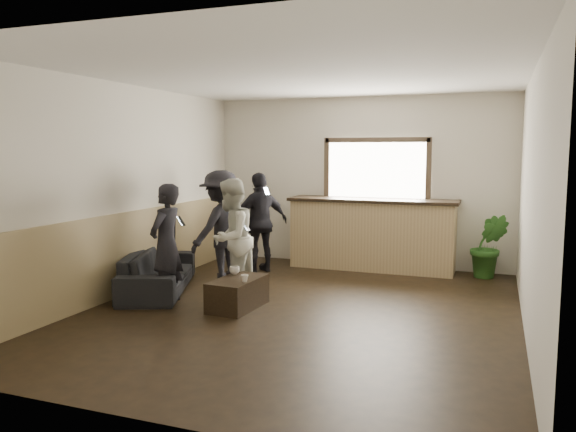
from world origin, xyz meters
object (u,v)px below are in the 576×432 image
at_px(bar_counter, 372,230).
at_px(cup_b, 245,278).
at_px(person_d, 261,222).
at_px(potted_plant, 489,246).
at_px(cup_a, 234,270).
at_px(coffee_table, 238,293).
at_px(person_b, 231,238).
at_px(sofa, 158,271).
at_px(person_c, 221,228).
at_px(person_a, 166,244).

bearing_deg(bar_counter, cup_b, -107.03).
xyz_separation_m(bar_counter, person_d, (-1.61, -0.83, 0.15)).
bearing_deg(potted_plant, cup_a, -139.13).
bearing_deg(cup_a, cup_b, -48.22).
distance_m(coffee_table, potted_plant, 4.00).
height_order(bar_counter, coffee_table, bar_counter).
relative_size(bar_counter, cup_b, 29.67).
relative_size(coffee_table, cup_b, 9.06).
relative_size(bar_counter, person_b, 1.73).
bearing_deg(person_b, cup_a, 34.97).
distance_m(bar_counter, cup_b, 3.11).
bearing_deg(bar_counter, sofa, -135.07).
relative_size(coffee_table, person_b, 0.53).
bearing_deg(person_b, bar_counter, 151.28).
height_order(bar_counter, potted_plant, bar_counter).
bearing_deg(cup_b, cup_a, 131.78).
bearing_deg(person_c, person_d, -174.52).
bearing_deg(coffee_table, sofa, 163.99).
bearing_deg(cup_b, person_d, 108.28).
relative_size(bar_counter, person_a, 1.79).
relative_size(sofa, potted_plant, 1.93).
height_order(potted_plant, person_b, person_b).
relative_size(cup_a, cup_b, 1.39).
bearing_deg(person_c, potted_plant, 133.20).
xyz_separation_m(cup_a, cup_b, (0.29, -0.33, -0.01)).
height_order(potted_plant, person_d, person_d).
xyz_separation_m(bar_counter, person_a, (-2.00, -2.93, 0.12)).
height_order(cup_b, person_c, person_c).
bearing_deg(sofa, cup_a, -120.41).
bearing_deg(person_d, cup_a, 53.62).
distance_m(potted_plant, person_c, 4.01).
bearing_deg(sofa, cup_b, -130.33).
bearing_deg(person_a, person_c, 171.27).
bearing_deg(bar_counter, person_d, -152.84).
relative_size(cup_a, person_d, 0.08).
relative_size(sofa, coffee_table, 2.30).
distance_m(bar_counter, person_b, 2.74).
bearing_deg(bar_counter, person_c, -135.59).
height_order(potted_plant, person_a, person_a).
bearing_deg(coffee_table, person_b, 123.83).
height_order(bar_counter, person_a, bar_counter).
bearing_deg(coffee_table, bar_counter, 69.62).
bearing_deg(person_c, sofa, -26.09).
height_order(cup_a, person_c, person_c).
xyz_separation_m(person_c, person_d, (0.20, 0.95, -0.03)).
bearing_deg(person_d, sofa, 13.37).
distance_m(sofa, person_a, 0.82).
relative_size(cup_a, person_a, 0.08).
bearing_deg(person_c, person_a, 8.39).
distance_m(sofa, cup_b, 1.63).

